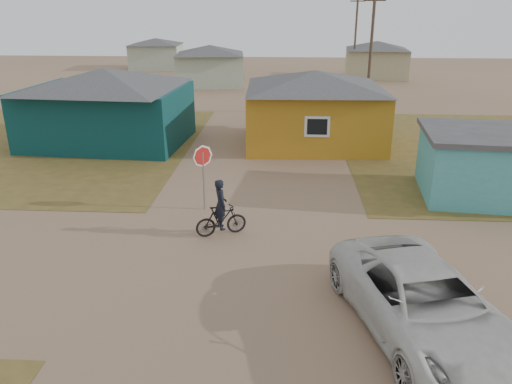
# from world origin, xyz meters

# --- Properties ---
(ground) EXTENTS (120.00, 120.00, 0.00)m
(ground) POSITION_xyz_m (0.00, 0.00, 0.00)
(ground) COLOR #88684E
(grass_nw) EXTENTS (20.00, 18.00, 0.00)m
(grass_nw) POSITION_xyz_m (-14.00, 13.00, 0.01)
(grass_nw) COLOR brown
(grass_nw) RESTS_ON ground
(house_teal) EXTENTS (8.93, 7.08, 4.00)m
(house_teal) POSITION_xyz_m (-8.50, 13.50, 2.05)
(house_teal) COLOR #093134
(house_teal) RESTS_ON ground
(house_yellow) EXTENTS (7.72, 6.76, 3.90)m
(house_yellow) POSITION_xyz_m (2.50, 14.00, 2.00)
(house_yellow) COLOR #B0791B
(house_yellow) RESTS_ON ground
(shed_turquoise) EXTENTS (6.71, 4.93, 2.60)m
(shed_turquoise) POSITION_xyz_m (9.50, 6.50, 1.31)
(shed_turquoise) COLOR teal
(shed_turquoise) RESTS_ON ground
(house_pale_west) EXTENTS (7.04, 6.15, 3.60)m
(house_pale_west) POSITION_xyz_m (-6.00, 34.00, 1.86)
(house_pale_west) COLOR #A2B097
(house_pale_west) RESTS_ON ground
(house_beige_east) EXTENTS (6.95, 6.05, 3.60)m
(house_beige_east) POSITION_xyz_m (10.00, 40.00, 1.86)
(house_beige_east) COLOR tan
(house_beige_east) RESTS_ON ground
(house_pale_north) EXTENTS (6.28, 5.81, 3.40)m
(house_pale_north) POSITION_xyz_m (-14.00, 46.00, 1.75)
(house_pale_north) COLOR #A2B097
(house_pale_north) RESTS_ON ground
(utility_pole_near) EXTENTS (1.40, 0.20, 8.00)m
(utility_pole_near) POSITION_xyz_m (6.50, 22.00, 4.14)
(utility_pole_near) COLOR #4C3A2E
(utility_pole_near) RESTS_ON ground
(utility_pole_far) EXTENTS (1.40, 0.20, 8.00)m
(utility_pole_far) POSITION_xyz_m (7.50, 38.00, 4.14)
(utility_pole_far) COLOR #4C3A2E
(utility_pole_far) RESTS_ON ground
(stop_sign) EXTENTS (0.77, 0.30, 2.44)m
(stop_sign) POSITION_xyz_m (-1.92, 4.53, 1.80)
(stop_sign) COLOR gray
(stop_sign) RESTS_ON ground
(cyclist) EXTENTS (1.75, 1.09, 1.92)m
(cyclist) POSITION_xyz_m (-1.03, 2.40, 0.70)
(cyclist) COLOR black
(cyclist) RESTS_ON ground
(vehicle) EXTENTS (4.14, 6.37, 1.63)m
(vehicle) POSITION_xyz_m (4.21, -2.53, 0.82)
(vehicle) COLOR silver
(vehicle) RESTS_ON ground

